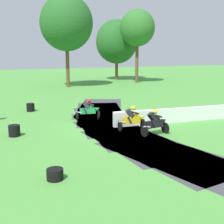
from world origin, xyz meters
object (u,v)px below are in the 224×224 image
(tire_stack_mid_a, at_px, (14,131))
(motorcycle_trailing_black, at_px, (155,123))
(motorcycle_chase_yellow, at_px, (133,119))
(tire_stack_mid_b, at_px, (55,174))
(motorcycle_lead_green, at_px, (89,110))
(tire_stack_near, at_px, (30,107))

(tire_stack_mid_a, bearing_deg, motorcycle_trailing_black, -20.37)
(motorcycle_chase_yellow, bearing_deg, tire_stack_mid_b, -137.61)
(motorcycle_chase_yellow, height_order, tire_stack_mid_a, motorcycle_chase_yellow)
(tire_stack_mid_a, relative_size, tire_stack_mid_b, 1.02)
(motorcycle_lead_green, xyz_separation_m, motorcycle_chase_yellow, (1.42, -3.55, 0.02))
(motorcycle_trailing_black, distance_m, tire_stack_mid_a, 7.55)
(tire_stack_near, distance_m, tire_stack_mid_a, 6.88)
(motorcycle_lead_green, relative_size, tire_stack_near, 2.86)
(motorcycle_lead_green, height_order, tire_stack_mid_b, motorcycle_lead_green)
(motorcycle_lead_green, height_order, motorcycle_trailing_black, motorcycle_trailing_black)
(motorcycle_chase_yellow, relative_size, tire_stack_near, 2.83)
(motorcycle_trailing_black, relative_size, tire_stack_near, 2.79)
(tire_stack_near, bearing_deg, motorcycle_lead_green, -54.60)
(tire_stack_mid_a, bearing_deg, motorcycle_chase_yellow, -11.41)
(tire_stack_mid_a, bearing_deg, tire_stack_near, 74.52)
(motorcycle_trailing_black, relative_size, tire_stack_mid_b, 2.82)
(motorcycle_lead_green, distance_m, tire_stack_near, 5.37)
(tire_stack_near, relative_size, tire_stack_mid_b, 1.01)
(motorcycle_lead_green, bearing_deg, motorcycle_trailing_black, -66.45)
(tire_stack_near, relative_size, tire_stack_mid_a, 0.99)
(motorcycle_chase_yellow, distance_m, motorcycle_trailing_black, 1.52)
(tire_stack_near, bearing_deg, tire_stack_mid_b, -94.90)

